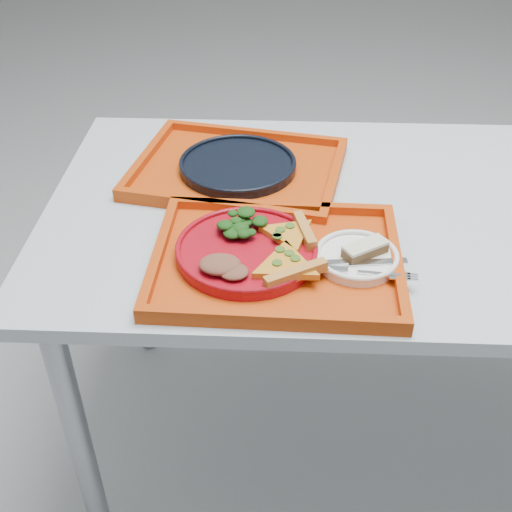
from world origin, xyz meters
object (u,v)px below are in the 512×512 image
(tray_main, at_px, (276,262))
(dessert_bar, at_px, (365,249))
(dinner_plate, at_px, (247,252))
(navy_plate, at_px, (238,166))
(tray_far, at_px, (238,172))

(tray_main, distance_m, dessert_bar, 0.16)
(dinner_plate, relative_size, navy_plate, 1.00)
(tray_main, distance_m, tray_far, 0.34)
(dessert_bar, bearing_deg, navy_plate, 95.00)
(navy_plate, bearing_deg, tray_far, 165.96)
(tray_far, height_order, dinner_plate, dinner_plate)
(dinner_plate, height_order, navy_plate, dinner_plate)
(tray_main, xyz_separation_m, dinner_plate, (-0.05, 0.01, 0.02))
(tray_main, bearing_deg, dessert_bar, 3.14)
(dinner_plate, xyz_separation_m, dessert_bar, (0.21, -0.01, 0.02))
(tray_far, bearing_deg, dessert_bar, -41.60)
(tray_far, xyz_separation_m, dessert_bar, (0.25, -0.33, 0.03))
(tray_far, height_order, dessert_bar, dessert_bar)
(navy_plate, bearing_deg, dessert_bar, -52.30)
(tray_main, bearing_deg, dinner_plate, 171.19)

